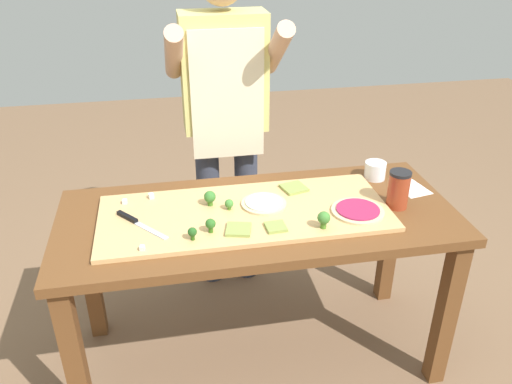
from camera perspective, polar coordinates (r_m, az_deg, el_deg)
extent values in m
plane|color=brown|center=(2.58, 0.20, -17.18)|extent=(8.00, 8.00, 0.00)
cube|color=brown|center=(2.13, -19.16, -17.45)|extent=(0.07, 0.07, 0.73)
cube|color=brown|center=(2.36, 20.10, -12.46)|extent=(0.07, 0.07, 0.73)
cube|color=brown|center=(2.56, -17.75, -8.35)|extent=(0.07, 0.07, 0.73)
cube|color=brown|center=(2.76, 14.43, -5.04)|extent=(0.07, 0.07, 0.73)
cube|color=brown|center=(2.11, 0.24, -2.79)|extent=(1.60, 0.69, 0.04)
cube|color=tan|center=(2.08, -1.20, -2.33)|extent=(1.15, 0.47, 0.02)
cube|color=#B7BABF|center=(1.99, -11.41, -4.17)|extent=(0.13, 0.15, 0.00)
cube|color=black|center=(2.08, -13.92, -2.67)|extent=(0.08, 0.10, 0.02)
cylinder|color=beige|center=(2.11, 11.08, -2.06)|extent=(0.21, 0.21, 0.01)
cylinder|color=#9E234C|center=(2.10, 11.10, -1.87)|extent=(0.17, 0.17, 0.01)
cylinder|color=beige|center=(2.12, 0.86, -1.29)|extent=(0.18, 0.18, 0.01)
cylinder|color=silver|center=(2.12, 0.86, -1.10)|extent=(0.15, 0.15, 0.01)
cube|color=#899E4C|center=(2.25, 4.17, 0.46)|extent=(0.12, 0.12, 0.01)
cube|color=#899E4C|center=(1.95, -1.93, -4.12)|extent=(0.11, 0.11, 0.01)
cube|color=#899E4C|center=(1.97, 2.18, -3.84)|extent=(0.08, 0.08, 0.01)
cylinder|color=#2C5915|center=(1.91, -6.95, -4.93)|extent=(0.02, 0.02, 0.02)
sphere|color=#23561E|center=(1.90, -6.99, -4.37)|extent=(0.03, 0.03, 0.03)
cylinder|color=#366618|center=(1.95, -4.98, -4.11)|extent=(0.02, 0.02, 0.02)
sphere|color=#2D6623|center=(1.93, -5.01, -3.48)|extent=(0.04, 0.04, 0.04)
cylinder|color=#3F7220|center=(2.12, -5.05, -1.18)|extent=(0.02, 0.02, 0.02)
sphere|color=#38752D|center=(2.11, -5.08, -0.51)|extent=(0.05, 0.05, 0.05)
cylinder|color=#487A23|center=(1.98, 7.39, -3.58)|extent=(0.02, 0.02, 0.03)
sphere|color=#427F33|center=(1.96, 7.45, -2.82)|extent=(0.05, 0.05, 0.05)
cylinder|color=#487A23|center=(2.09, -2.95, -1.74)|extent=(0.02, 0.02, 0.01)
sphere|color=#427F33|center=(2.08, -2.96, -1.28)|extent=(0.04, 0.04, 0.04)
cube|color=white|center=(1.89, -12.35, -6.01)|extent=(0.02, 0.02, 0.02)
cube|color=white|center=(2.21, -11.41, -0.42)|extent=(0.03, 0.03, 0.02)
cube|color=white|center=(2.19, -14.18, -1.02)|extent=(0.02, 0.02, 0.02)
cylinder|color=white|center=(2.42, 12.92, 2.32)|extent=(0.10, 0.10, 0.08)
cylinder|color=white|center=(2.43, 12.88, 1.99)|extent=(0.08, 0.08, 0.04)
cylinder|color=#99381E|center=(2.19, 15.32, 0.14)|extent=(0.09, 0.09, 0.15)
cylinder|color=black|center=(2.16, 15.58, 2.00)|extent=(0.09, 0.09, 0.01)
cube|color=white|center=(2.39, 16.66, 0.38)|extent=(0.14, 0.17, 0.00)
cylinder|color=#333847|center=(2.78, -5.14, -1.72)|extent=(0.12, 0.12, 0.90)
cylinder|color=#333847|center=(2.81, -1.08, -1.35)|extent=(0.12, 0.12, 0.90)
cube|color=#D1C670|center=(2.52, -3.53, 12.96)|extent=(0.40, 0.20, 0.55)
cube|color=beige|center=(2.44, -3.13, 10.44)|extent=(0.34, 0.01, 0.60)
cylinder|color=tan|center=(2.37, -8.99, 14.77)|extent=(0.08, 0.39, 0.31)
cylinder|color=tan|center=(2.43, 2.29, 15.39)|extent=(0.08, 0.39, 0.31)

